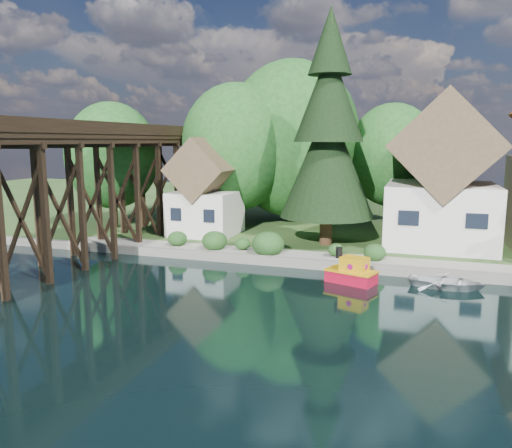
# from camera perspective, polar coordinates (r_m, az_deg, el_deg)

# --- Properties ---
(ground) EXTENTS (140.00, 140.00, 0.00)m
(ground) POSITION_cam_1_polar(r_m,az_deg,el_deg) (24.51, 4.24, -9.76)
(ground) COLOR black
(ground) RESTS_ON ground
(bank) EXTENTS (140.00, 52.00, 0.50)m
(bank) POSITION_cam_1_polar(r_m,az_deg,el_deg) (57.27, 12.58, 1.42)
(bank) COLOR #28491D
(bank) RESTS_ON ground
(seawall) EXTENTS (60.00, 0.40, 0.62)m
(seawall) POSITION_cam_1_polar(r_m,az_deg,el_deg) (31.47, 14.96, -5.11)
(seawall) COLOR slate
(seawall) RESTS_ON ground
(promenade) EXTENTS (50.00, 2.60, 0.06)m
(promenade) POSITION_cam_1_polar(r_m,az_deg,el_deg) (32.65, 18.64, -4.37)
(promenade) COLOR gray
(promenade) RESTS_ON bank
(trestle_bridge) EXTENTS (4.12, 44.18, 9.30)m
(trestle_bridge) POSITION_cam_1_polar(r_m,az_deg,el_deg) (35.15, -19.65, 4.50)
(trestle_bridge) COLOR black
(trestle_bridge) RESTS_ON ground
(house_left) EXTENTS (7.64, 8.64, 11.02)m
(house_left) POSITION_cam_1_polar(r_m,az_deg,el_deg) (38.60, 20.47, 4.54)
(house_left) COLOR silver
(house_left) RESTS_ON bank
(shed) EXTENTS (5.09, 5.40, 7.85)m
(shed) POSITION_cam_1_polar(r_m,az_deg,el_deg) (40.72, -5.80, 3.47)
(shed) COLOR silver
(shed) RESTS_ON bank
(bg_trees) EXTENTS (49.90, 13.30, 10.57)m
(bg_trees) POSITION_cam_1_polar(r_m,az_deg,el_deg) (43.95, 12.49, 8.25)
(bg_trees) COLOR #382314
(bg_trees) RESTS_ON bank
(shrubs) EXTENTS (15.76, 2.47, 1.70)m
(shrubs) POSITION_cam_1_polar(r_m,az_deg,el_deg) (34.00, 0.55, -2.11)
(shrubs) COLOR #174017
(shrubs) RESTS_ON bank
(conifer) EXTENTS (6.82, 6.82, 16.79)m
(conifer) POSITION_cam_1_polar(r_m,az_deg,el_deg) (36.57, 8.27, 10.20)
(conifer) COLOR #382314
(conifer) RESTS_ON bank
(tugboat) EXTENTS (3.13, 2.34, 2.02)m
(tugboat) POSITION_cam_1_polar(r_m,az_deg,el_deg) (29.26, 10.90, -5.47)
(tugboat) COLOR #B40C27
(tugboat) RESTS_ON ground
(boat_white_a) EXTENTS (4.29, 3.25, 0.84)m
(boat_white_a) POSITION_cam_1_polar(r_m,az_deg,el_deg) (29.81, 20.98, -6.03)
(boat_white_a) COLOR silver
(boat_white_a) RESTS_ON ground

